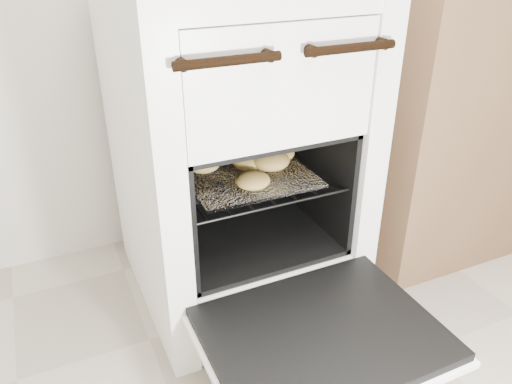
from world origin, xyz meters
The scene contains 6 objects.
stove centered at (-0.02, 1.18, 0.44)m, with size 0.58×0.65×0.89m.
oven_door centered at (-0.02, 0.69, 0.19)m, with size 0.52×0.41×0.04m.
oven_rack centered at (-0.02, 1.11, 0.40)m, with size 0.42×0.41×0.01m.
foil_sheet centered at (-0.02, 1.09, 0.41)m, with size 0.33×0.29×0.01m, color white.
baked_rolls centered at (0.02, 1.11, 0.44)m, with size 0.32×0.26×0.05m.
counter centered at (0.88, 1.23, 0.47)m, with size 0.93×0.62×0.93m, color brown.
Camera 1 is at (-0.49, -0.00, 0.99)m, focal length 35.00 mm.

